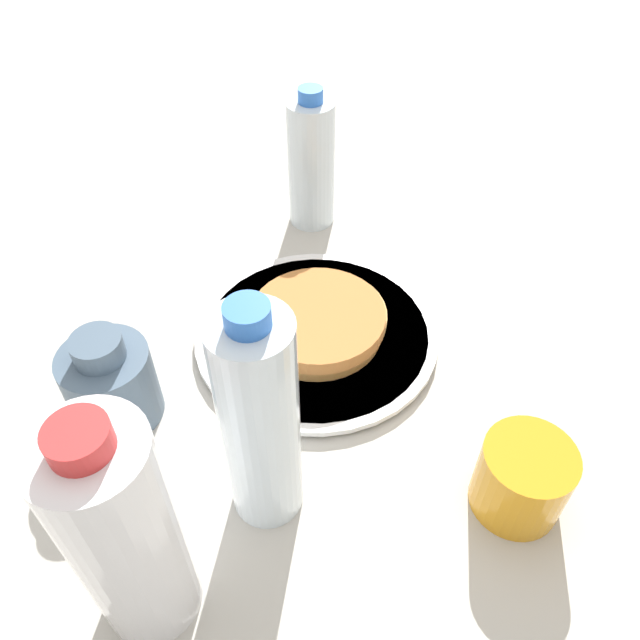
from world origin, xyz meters
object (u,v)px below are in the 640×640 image
object	(u,v)px
plate	(320,336)
water_bottle_far	(311,163)
water_bottle_near	(260,423)
juice_glass	(522,479)
cream_jug	(111,383)
water_bottle_mid	(125,535)
pancake_stack	(320,322)

from	to	relation	value
plate	water_bottle_far	size ratio (longest dim) A/B	1.45
water_bottle_far	water_bottle_near	bearing A→B (deg)	127.09
juice_glass	cream_jug	xyz separation A→B (m)	(0.36, 0.18, 0.01)
juice_glass	cream_jug	size ratio (longest dim) A/B	0.74
juice_glass	water_bottle_mid	xyz separation A→B (m)	(0.18, 0.28, 0.08)
juice_glass	water_bottle_mid	bearing A→B (deg)	57.47
plate	water_bottle_mid	world-z (taller)	water_bottle_mid
plate	water_bottle_far	distance (m)	0.25
water_bottle_near	water_bottle_mid	distance (m)	0.13
water_bottle_near	cream_jug	bearing A→B (deg)	10.57
plate	pancake_stack	xyz separation A→B (m)	(-0.00, 0.00, 0.03)
pancake_stack	water_bottle_far	size ratio (longest dim) A/B	0.85
pancake_stack	water_bottle_far	bearing A→B (deg)	-45.39
water_bottle_near	water_bottle_mid	xyz separation A→B (m)	(0.00, 0.13, -0.00)
cream_jug	water_bottle_far	world-z (taller)	water_bottle_far
water_bottle_near	plate	bearing A→B (deg)	-61.68
water_bottle_mid	water_bottle_far	world-z (taller)	water_bottle_mid
juice_glass	water_bottle_near	xyz separation A→B (m)	(0.17, 0.15, 0.08)
pancake_stack	juice_glass	size ratio (longest dim) A/B	2.00
juice_glass	water_bottle_mid	size ratio (longest dim) A/B	0.34
plate	water_bottle_near	size ratio (longest dim) A/B	1.12
plate	cream_jug	xyz separation A→B (m)	(0.09, 0.22, 0.04)
water_bottle_near	water_bottle_mid	world-z (taller)	water_bottle_near
pancake_stack	water_bottle_near	world-z (taller)	water_bottle_near
water_bottle_mid	plate	bearing A→B (deg)	-73.27
cream_jug	water_bottle_near	size ratio (longest dim) A/B	0.45
water_bottle_mid	pancake_stack	bearing A→B (deg)	-73.36
juice_glass	water_bottle_far	bearing A→B (deg)	-24.45
water_bottle_near	water_bottle_far	bearing A→B (deg)	-52.91
plate	juice_glass	world-z (taller)	juice_glass
pancake_stack	water_bottle_mid	world-z (taller)	water_bottle_mid
cream_jug	juice_glass	bearing A→B (deg)	-152.71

